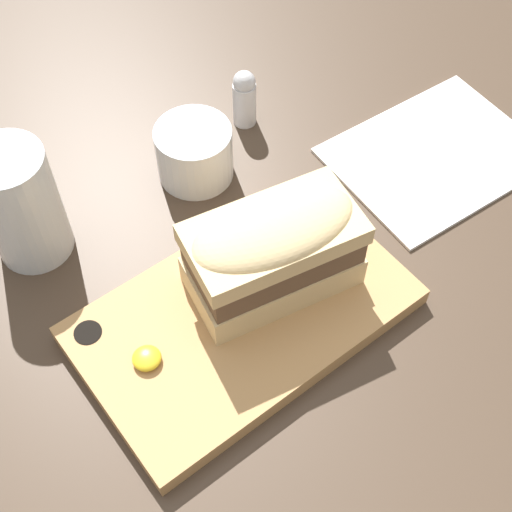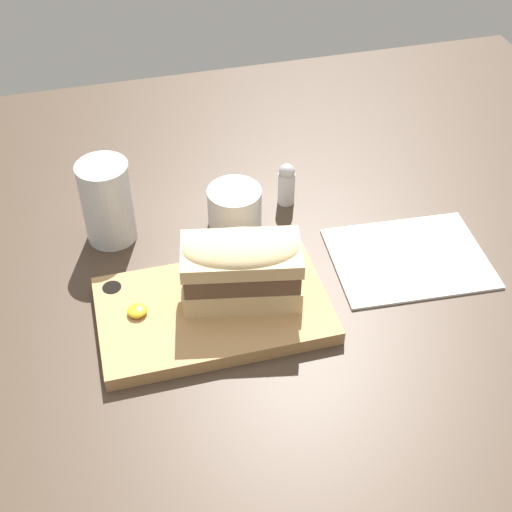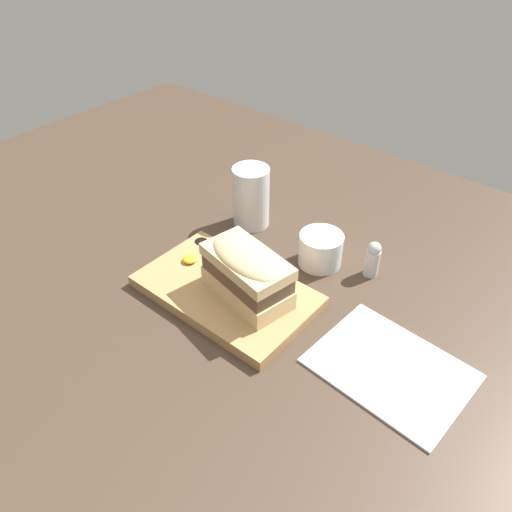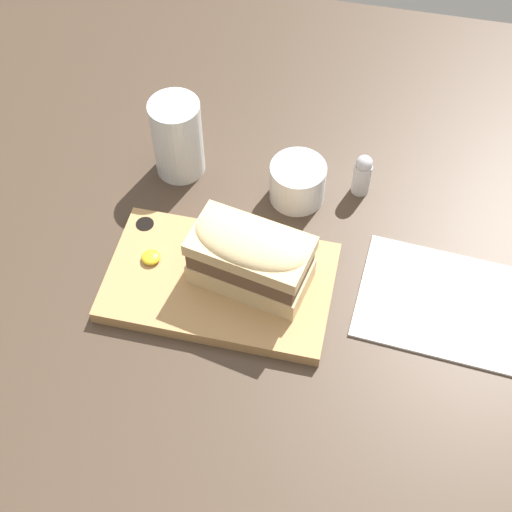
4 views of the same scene
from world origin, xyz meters
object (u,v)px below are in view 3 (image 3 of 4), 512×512
object	(u,v)px
serving_board	(226,291)
water_glass	(251,201)
wine_glass	(320,251)
napkin	(390,368)
salt_shaker	(373,259)
sandwich	(247,271)

from	to	relation	value
serving_board	water_glass	distance (cm)	23.05
wine_glass	water_glass	bearing A→B (deg)	174.41
water_glass	napkin	distance (cm)	43.98
water_glass	wine_glass	distance (cm)	18.59
napkin	salt_shaker	distance (cm)	22.13
serving_board	wine_glass	xyz separation A→B (cm)	(7.23, 17.92, 1.74)
sandwich	napkin	xyz separation A→B (cm)	(25.38, 2.88, -7.00)
serving_board	sandwich	distance (cm)	7.48
serving_board	napkin	bearing A→B (deg)	7.15
serving_board	water_glass	world-z (taller)	water_glass
napkin	salt_shaker	xyz separation A→B (cm)	(-13.32, 17.34, 3.41)
wine_glass	napkin	world-z (taller)	wine_glass
napkin	water_glass	bearing A→B (deg)	158.49
napkin	sandwich	bearing A→B (deg)	-173.53
water_glass	napkin	size ratio (longest dim) A/B	0.55
serving_board	sandwich	xyz separation A→B (cm)	(4.15, 0.83, 6.16)
wine_glass	napkin	distance (cm)	26.58
serving_board	wine_glass	bearing A→B (deg)	68.04
napkin	salt_shaker	world-z (taller)	salt_shaker
serving_board	wine_glass	size ratio (longest dim) A/B	3.70
serving_board	sandwich	size ratio (longest dim) A/B	1.82
sandwich	napkin	size ratio (longest dim) A/B	0.72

